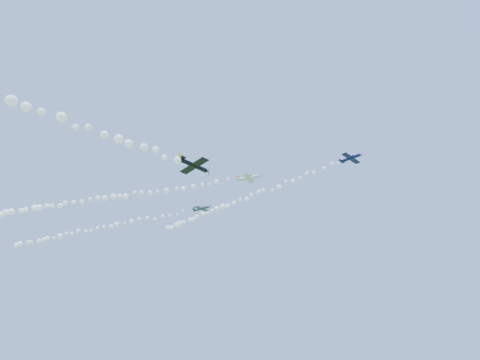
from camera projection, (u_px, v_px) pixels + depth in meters
The scene contains 7 objects.
plane_white at pixel (249, 178), 104.17m from camera, with size 6.76×7.16×1.81m.
smoke_trail_white at pixel (100, 199), 116.75m from camera, with size 85.02×18.75×2.88m, color white, non-canonical shape.
plane_navy at pixel (351, 158), 103.68m from camera, with size 6.71×7.11×2.14m.
smoke_trail_navy at pixel (237, 201), 130.81m from camera, with size 77.23×24.06×2.67m, color white, non-canonical shape.
plane_grey at pixel (202, 209), 115.33m from camera, with size 6.15×6.37×1.63m.
smoke_trail_grey at pixel (94, 229), 131.80m from camera, with size 78.75×5.93×2.85m, color white, non-canonical shape.
plane_black at pixel (194, 165), 78.28m from camera, with size 7.95×7.49×2.88m.
Camera 1 is at (47.28, -86.75, 5.09)m, focal length 30.00 mm.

